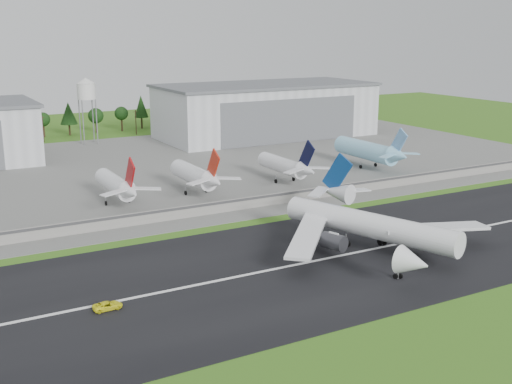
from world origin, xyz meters
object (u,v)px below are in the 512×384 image
ground_vehicle (108,306)px  parked_jet_red_a (118,186)px  parked_jet_navy (287,166)px  parked_jet_skyblue (371,151)px  parked_jet_red_b (197,176)px  main_airliner (370,231)px

ground_vehicle → parked_jet_red_a: parked_jet_red_a is taller
ground_vehicle → parked_jet_red_a: 73.44m
ground_vehicle → parked_jet_navy: size_ratio=0.17×
parked_jet_skyblue → parked_jet_red_b: bearing=-176.0°
main_airliner → ground_vehicle: main_airliner is taller
parked_jet_skyblue → main_airliner: bearing=-129.1°
ground_vehicle → parked_jet_red_b: 84.95m
main_airliner → parked_jet_skyblue: size_ratio=1.54×
ground_vehicle → parked_jet_red_b: size_ratio=0.17×
parked_jet_navy → parked_jet_skyblue: 39.74m
parked_jet_red_a → parked_jet_red_b: size_ratio=1.00×
parked_jet_red_a → parked_jet_navy: bearing=-0.0°
parked_jet_red_b → parked_jet_navy: parked_jet_red_b is taller
parked_jet_navy → parked_jet_red_a: bearing=180.0°
main_airliner → parked_jet_skyblue: main_airliner is taller
parked_jet_red_b → parked_jet_navy: (32.50, -0.04, -0.20)m
main_airliner → parked_jet_skyblue: 92.81m
main_airliner → ground_vehicle: size_ratio=10.58×
parked_jet_red_a → parked_jet_skyblue: parked_jet_skyblue is taller
parked_jet_skyblue → parked_jet_navy: bearing=-172.6°
ground_vehicle → parked_jet_navy: bearing=-50.5°
ground_vehicle → parked_jet_skyblue: (120.73, 74.39, 5.72)m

